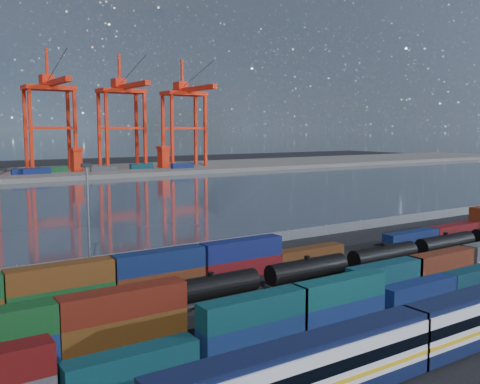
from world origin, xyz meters
TOP-DOWN VIEW (x-y plane):
  - ground at (0.00, 0.00)m, footprint 700.00×700.00m
  - harbor_water at (0.00, 105.00)m, footprint 700.00×700.00m
  - far_quay at (0.00, 210.00)m, footprint 700.00×70.00m
  - container_row_south at (-8.45, -10.48)m, footprint 140.08×2.45m
  - container_row_mid at (-1.63, -2.47)m, footprint 143.22×2.67m
  - container_row_north at (-15.06, 11.36)m, footprint 142.91×2.62m
  - tanker_string at (-6.77, 2.86)m, footprint 137.37×2.87m
  - waterfront_fence at (-0.00, 28.00)m, footprint 160.12×0.12m
  - yard_light_mast at (-30.00, 26.00)m, footprint 1.60×0.40m
  - gantry_cranes at (-7.50, 203.44)m, footprint 197.60×43.40m
  - quay_containers at (-11.00, 195.46)m, footprint 172.58×10.99m
  - straddle_carriers at (-2.50, 200.00)m, footprint 140.00×7.00m

SIDE VIEW (x-z plane):
  - ground at x=0.00m, z-range 0.00..0.00m
  - harbor_water at x=0.00m, z-range 0.01..0.01m
  - far_quay at x=0.00m, z-range 0.00..2.00m
  - waterfront_fence at x=0.00m, z-range -0.10..2.10m
  - container_row_mid at x=-1.63m, z-range -0.90..4.78m
  - tanker_string at x=-6.77m, z-range 0.01..4.11m
  - container_row_south at x=-8.45m, z-range -0.44..4.79m
  - container_row_north at x=-15.06m, z-range -0.47..5.13m
  - quay_containers at x=-11.00m, z-range 2.00..4.60m
  - straddle_carriers at x=-2.50m, z-range 2.27..13.37m
  - yard_light_mast at x=-30.00m, z-range 1.00..17.60m
  - gantry_cranes at x=-7.50m, z-range 6.64..65.41m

